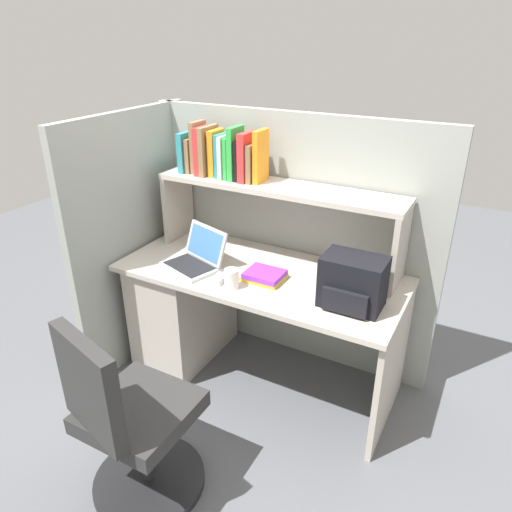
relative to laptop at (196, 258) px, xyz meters
name	(u,v)px	position (x,y,z in m)	size (l,w,h in m)	color
ground_plane	(260,375)	(0.36, 0.11, -0.78)	(8.00, 8.00, 0.00)	#595B60
desk	(205,304)	(-0.03, 0.11, -0.38)	(1.60, 0.70, 0.73)	beige
cubicle_partition_rear	(289,240)	(0.36, 0.49, -0.01)	(1.84, 0.05, 1.55)	#939991
cubicle_partition_left	(136,239)	(-0.49, 0.06, -0.01)	(0.05, 1.06, 1.55)	#939991
overhead_hutch	(277,202)	(0.36, 0.31, 0.30)	(1.44, 0.28, 0.45)	#B3A99C
reference_books_on_shelf	(222,154)	(0.00, 0.31, 0.53)	(0.53, 0.18, 0.30)	teal
laptop	(196,258)	(0.00, 0.00, 0.00)	(0.38, 0.35, 0.22)	#B7BABF
backpack	(353,283)	(0.91, 0.01, 0.07)	(0.30, 0.22, 0.26)	black
computer_mouse	(219,279)	(0.22, -0.10, -0.03)	(0.06, 0.10, 0.03)	silver
paper_cup	(231,279)	(0.31, -0.12, 0.00)	(0.08, 0.08, 0.11)	white
desk_book_stack	(264,275)	(0.42, 0.04, -0.03)	(0.21, 0.18, 0.05)	yellow
office_chair	(131,428)	(0.25, -0.88, -0.39)	(0.52, 0.54, 0.93)	black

